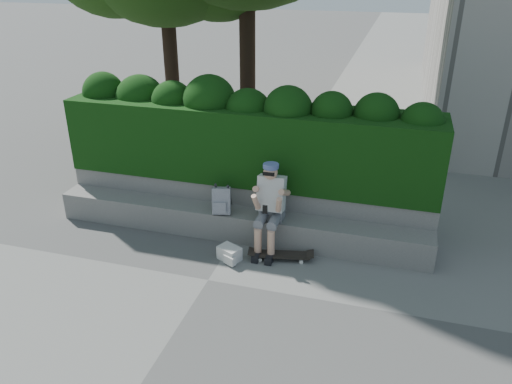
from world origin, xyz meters
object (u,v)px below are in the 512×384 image
(person, at_px, (270,204))
(backpack_ground, at_px, (229,253))
(skateboard, at_px, (281,255))
(backpack_plaid, at_px, (221,201))

(person, height_order, backpack_ground, person)
(person, relative_size, backpack_ground, 4.32)
(skateboard, height_order, backpack_plaid, backpack_plaid)
(person, xyz_separation_m, backpack_plaid, (-0.80, 0.08, -0.10))
(person, bearing_deg, backpack_ground, -134.91)
(skateboard, bearing_deg, backpack_plaid, 149.58)
(skateboard, distance_m, backpack_plaid, 1.24)
(skateboard, distance_m, backpack_ground, 0.76)
(backpack_plaid, distance_m, backpack_ground, 0.85)
(skateboard, bearing_deg, backpack_ground, -175.23)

